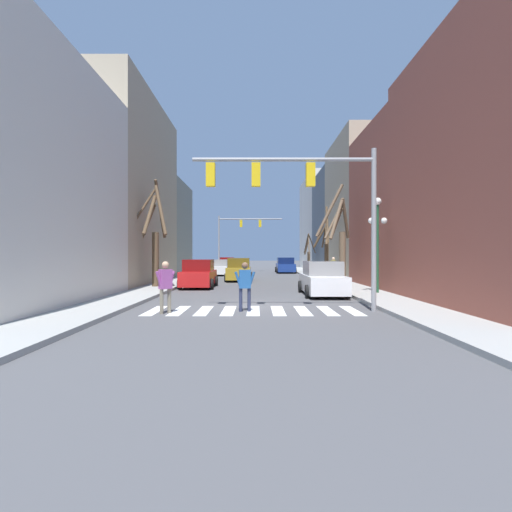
{
  "coord_description": "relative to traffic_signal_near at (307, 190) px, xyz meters",
  "views": [
    {
      "loc": [
        0.1,
        -15.7,
        2.05
      ],
      "look_at": [
        -0.07,
        22.34,
        1.91
      ],
      "focal_mm": 28.0,
      "sensor_mm": 36.0,
      "label": 1
    }
  ],
  "objects": [
    {
      "name": "traffic_signal_near",
      "position": [
        0.0,
        0.0,
        0.0
      ],
      "size": [
        6.64,
        0.28,
        5.88
      ],
      "color": "gray",
      "rests_on": "ground_plane"
    },
    {
      "name": "pedestrian_on_right_sidewalk",
      "position": [
        4.21,
        16.37,
        -3.2
      ],
      "size": [
        0.69,
        0.42,
        1.7
      ],
      "rotation": [
        0.0,
        0.0,
        5.8
      ],
      "color": "#282D47",
      "rests_on": "sidewalk_right"
    },
    {
      "name": "ground_plane",
      "position": [
        -1.86,
        1.32,
        -4.36
      ],
      "size": [
        240.0,
        240.0,
        0.0
      ],
      "primitive_type": "plane",
      "color": "#4C4C4F"
    },
    {
      "name": "street_tree_left_far",
      "position": [
        3.54,
        10.96,
        -1.28
      ],
      "size": [
        2.46,
        3.12,
        6.41
      ],
      "color": "brown",
      "rests_on": "sidewalk_right"
    },
    {
      "name": "car_driving_toward_lane",
      "position": [
        -5.31,
        10.24,
        -3.55
      ],
      "size": [
        2.08,
        4.23,
        1.75
      ],
      "rotation": [
        0.0,
        0.0,
        1.57
      ],
      "color": "red",
      "rests_on": "ground_plane"
    },
    {
      "name": "crosswalk_stripes",
      "position": [
        -1.86,
        0.14,
        -4.36
      ],
      "size": [
        7.65,
        2.6,
        0.01
      ],
      "color": "white",
      "rests_on": "ground_plane"
    },
    {
      "name": "sidewalk_left",
      "position": [
        -7.57,
        1.32,
        -4.28
      ],
      "size": [
        2.21,
        90.0,
        0.15
      ],
      "color": "#9E9E99",
      "rests_on": "ground_plane"
    },
    {
      "name": "car_parked_right_near",
      "position": [
        -5.34,
        35.13,
        -3.56
      ],
      "size": [
        2.01,
        4.78,
        1.71
      ],
      "rotation": [
        0.0,
        0.0,
        1.57
      ],
      "color": "red",
      "rests_on": "ground_plane"
    },
    {
      "name": "car_parked_left_near",
      "position": [
        -5.34,
        24.9,
        -3.63
      ],
      "size": [
        2.0,
        4.31,
        1.56
      ],
      "rotation": [
        0.0,
        0.0,
        1.57
      ],
      "color": "white",
      "rests_on": "ground_plane"
    },
    {
      "name": "pedestrian_on_left_sidewalk",
      "position": [
        -2.16,
        -0.07,
        -3.32
      ],
      "size": [
        0.76,
        0.28,
        1.77
      ],
      "rotation": [
        0.0,
        0.0,
        0.11
      ],
      "color": "#282D47",
      "rests_on": "ground_plane"
    },
    {
      "name": "street_tree_right_mid",
      "position": [
        -7.8,
        9.38,
        -1.21
      ],
      "size": [
        2.52,
        3.61,
        6.42
      ],
      "color": "brown",
      "rests_on": "sidewalk_left"
    },
    {
      "name": "car_parked_right_far",
      "position": [
        -3.09,
        16.66,
        -3.54
      ],
      "size": [
        2.03,
        4.58,
        1.78
      ],
      "rotation": [
        0.0,
        0.0,
        -1.57
      ],
      "color": "#A38423",
      "rests_on": "ground_plane"
    },
    {
      "name": "pedestrian_crossing_street",
      "position": [
        -4.91,
        -0.56,
        -3.29
      ],
      "size": [
        0.61,
        0.62,
        1.81
      ],
      "rotation": [
        0.0,
        0.0,
        3.94
      ],
      "color": "#7A705B",
      "rests_on": "ground_plane"
    },
    {
      "name": "building_row_left",
      "position": [
        -11.67,
        12.01,
        1.19
      ],
      "size": [
        6.0,
        33.6,
        12.86
      ],
      "color": "beige",
      "rests_on": "ground_plane"
    },
    {
      "name": "car_driving_away_lane",
      "position": [
        1.53,
        30.28,
        -3.56
      ],
      "size": [
        2.18,
        4.76,
        1.72
      ],
      "rotation": [
        0.0,
        0.0,
        1.57
      ],
      "color": "navy",
      "rests_on": "ground_plane"
    },
    {
      "name": "building_row_right",
      "position": [
        7.95,
        22.11,
        1.28
      ],
      "size": [
        6.0,
        51.6,
        12.43
      ],
      "color": "#934C3D",
      "rests_on": "ground_plane"
    },
    {
      "name": "traffic_signal_far",
      "position": [
        -4.02,
        33.43,
        0.55
      ],
      "size": [
        7.68,
        0.28,
        6.72
      ],
      "color": "gray",
      "rests_on": "ground_plane"
    },
    {
      "name": "street_lamp_right_corner",
      "position": [
        4.3,
        5.48,
        -0.88
      ],
      "size": [
        0.95,
        0.36,
        4.73
      ],
      "color": "#1E4C2D",
      "rests_on": "sidewalk_right"
    },
    {
      "name": "street_tree_left_mid",
      "position": [
        3.8,
        17.54,
        -1.64
      ],
      "size": [
        1.19,
        2.45,
        5.77
      ],
      "color": "brown",
      "rests_on": "sidewalk_right"
    },
    {
      "name": "sidewalk_right",
      "position": [
        3.84,
        1.32,
        -4.28
      ],
      "size": [
        2.21,
        90.0,
        0.15
      ],
      "color": "#9E9E99",
      "rests_on": "ground_plane"
    },
    {
      "name": "street_tree_right_near",
      "position": [
        3.94,
        28.91,
        -2.29
      ],
      "size": [
        1.4,
        3.05,
        4.2
      ],
      "color": "brown",
      "rests_on": "sidewalk_right"
    },
    {
      "name": "car_parked_left_far",
      "position": [
        1.58,
        5.67,
        -3.56
      ],
      "size": [
        2.08,
        4.76,
        1.71
      ],
      "rotation": [
        0.0,
        0.0,
        1.57
      ],
      "color": "white",
      "rests_on": "ground_plane"
    }
  ]
}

